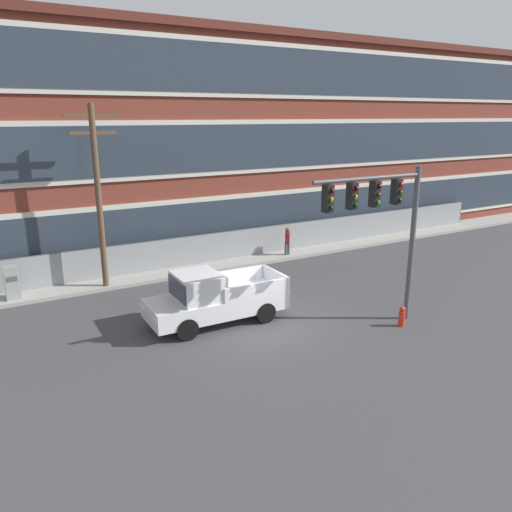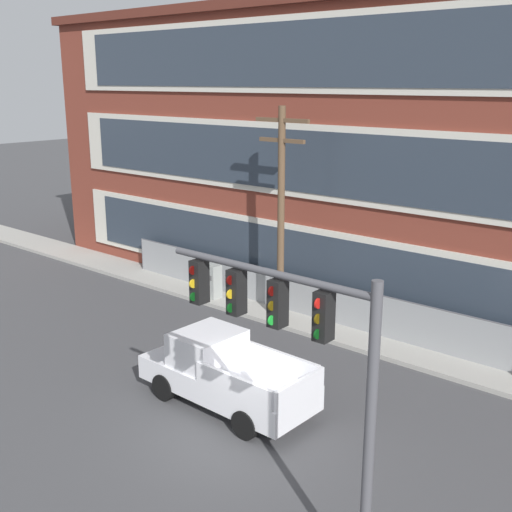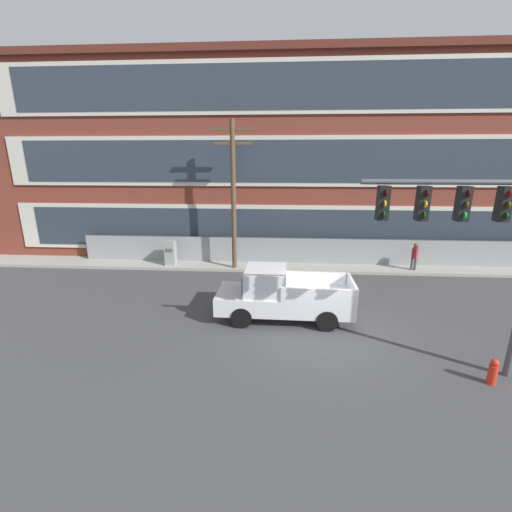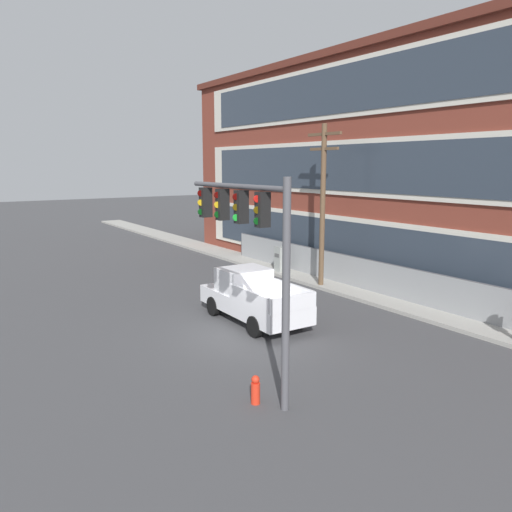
% 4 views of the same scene
% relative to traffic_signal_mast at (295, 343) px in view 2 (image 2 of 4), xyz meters
% --- Properties ---
extents(ground_plane, '(160.00, 160.00, 0.00)m').
position_rel_traffic_signal_mast_xyz_m(ground_plane, '(-3.38, 2.19, -4.38)').
color(ground_plane, '#424244').
extents(sidewalk_building_side, '(80.00, 2.06, 0.16)m').
position_rel_traffic_signal_mast_xyz_m(sidewalk_building_side, '(-3.38, 10.03, -4.30)').
color(sidewalk_building_side, '#9E9B93').
rests_on(sidewalk_building_side, ground).
extents(chain_link_fence, '(34.95, 0.06, 1.69)m').
position_rel_traffic_signal_mast_xyz_m(chain_link_fence, '(0.45, 10.47, -3.52)').
color(chain_link_fence, gray).
rests_on(chain_link_fence, ground).
extents(traffic_signal_mast, '(4.78, 0.43, 5.90)m').
position_rel_traffic_signal_mast_xyz_m(traffic_signal_mast, '(0.00, 0.00, 0.00)').
color(traffic_signal_mast, '#4C4C51').
rests_on(traffic_signal_mast, ground).
extents(pickup_truck_white, '(5.40, 2.23, 2.05)m').
position_rel_traffic_signal_mast_xyz_m(pickup_truck_white, '(-5.05, 3.40, -3.42)').
color(pickup_truck_white, silver).
rests_on(pickup_truck_white, ground).
extents(utility_pole_near_corner, '(2.31, 0.26, 8.14)m').
position_rel_traffic_signal_mast_xyz_m(utility_pole_near_corner, '(-7.66, 9.34, 0.12)').
color(utility_pole_near_corner, brown).
rests_on(utility_pole_near_corner, ground).
extents(electrical_cabinet, '(0.59, 0.56, 1.58)m').
position_rel_traffic_signal_mast_xyz_m(electrical_cabinet, '(-11.46, 9.61, -3.59)').
color(electrical_cabinet, '#939993').
rests_on(electrical_cabinet, ground).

